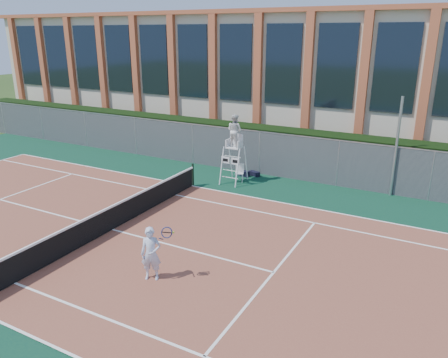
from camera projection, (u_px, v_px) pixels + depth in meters
The scene contains 13 objects.
ground at pixel (112, 230), 16.09m from camera, with size 120.00×120.00×0.00m, color #233814.
apron at pixel (130, 220), 16.93m from camera, with size 36.00×20.00×0.01m, color #0C3427.
tennis_court at pixel (112, 230), 16.09m from camera, with size 23.77×10.97×0.02m, color brown.
tennis_net at pixel (111, 217), 15.92m from camera, with size 0.10×11.30×1.10m.
fence at pixel (225, 148), 23.09m from camera, with size 40.00×0.06×2.20m, color #595E60, non-canonical shape.
hedge at pixel (235, 144), 24.09m from camera, with size 40.00×1.40×2.20m, color black.
building at pixel (288, 75), 29.75m from camera, with size 45.00×10.60×8.22m.
steel_pole at pixel (396, 148), 18.85m from camera, with size 0.12×0.12×4.41m, color #9EA0A5.
umpire_chair at pixel (235, 132), 20.53m from camera, with size 0.94×1.44×3.37m.
plastic_chair at pixel (240, 171), 21.27m from camera, with size 0.51×0.51×0.86m.
sports_bag_near at pixel (243, 173), 22.13m from camera, with size 0.65×0.26×0.28m, color black.
sports_bag_far at pixel (254, 174), 22.16m from camera, with size 0.57×0.25×0.23m, color black.
tennis_player at pixel (151, 254), 12.62m from camera, with size 0.98×0.74×1.65m.
Camera 1 is at (10.58, -10.94, 6.92)m, focal length 35.00 mm.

